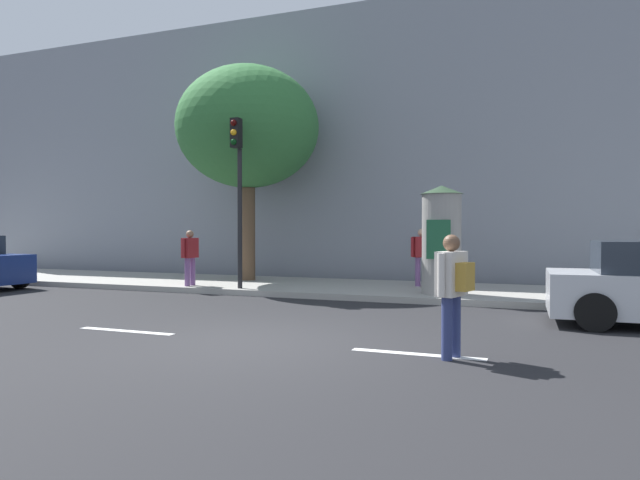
# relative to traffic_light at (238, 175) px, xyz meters

# --- Properties ---
(ground_plane) EXTENTS (80.00, 80.00, 0.00)m
(ground_plane) POSITION_rel_traffic_light_xyz_m (3.25, -5.24, -3.08)
(ground_plane) COLOR #232326
(sidewalk_curb) EXTENTS (36.00, 4.00, 0.15)m
(sidewalk_curb) POSITION_rel_traffic_light_xyz_m (3.25, 1.76, -3.01)
(sidewalk_curb) COLOR #9E9B93
(sidewalk_curb) RESTS_ON ground_plane
(lane_markings) EXTENTS (25.80, 0.16, 0.01)m
(lane_markings) POSITION_rel_traffic_light_xyz_m (3.25, -5.24, -3.08)
(lane_markings) COLOR silver
(lane_markings) RESTS_ON ground_plane
(building_backdrop) EXTENTS (36.00, 5.00, 8.84)m
(building_backdrop) POSITION_rel_traffic_light_xyz_m (3.25, 6.76, 1.34)
(building_backdrop) COLOR gray
(building_backdrop) RESTS_ON ground_plane
(traffic_light) EXTENTS (0.24, 0.45, 4.36)m
(traffic_light) POSITION_rel_traffic_light_xyz_m (0.00, 0.00, 0.00)
(traffic_light) COLOR black
(traffic_light) RESTS_ON sidewalk_curb
(poster_column) EXTENTS (1.00, 1.00, 2.56)m
(poster_column) POSITION_rel_traffic_light_xyz_m (5.08, 0.66, -1.63)
(poster_column) COLOR gray
(poster_column) RESTS_ON sidewalk_curb
(street_tree) EXTENTS (4.27, 4.27, 6.42)m
(street_tree) POSITION_rel_traffic_light_xyz_m (-0.93, 2.28, 1.64)
(street_tree) COLOR brown
(street_tree) RESTS_ON sidewalk_curb
(pedestrian_with_bag) EXTENTS (0.48, 0.63, 1.61)m
(pedestrian_with_bag) POSITION_rel_traffic_light_xyz_m (6.12, -5.33, -2.12)
(pedestrian_with_bag) COLOR navy
(pedestrian_with_bag) RESTS_ON ground_plane
(pedestrian_in_dark_shirt) EXTENTS (0.52, 0.48, 1.54)m
(pedestrian_in_dark_shirt) POSITION_rel_traffic_light_xyz_m (4.30, 2.35, -2.03)
(pedestrian_in_dark_shirt) COLOR #724C84
(pedestrian_in_dark_shirt) RESTS_ON sidewalk_curb
(pedestrian_with_backpack) EXTENTS (0.28, 0.63, 1.50)m
(pedestrian_with_backpack) POSITION_rel_traffic_light_xyz_m (-1.59, 0.21, -2.06)
(pedestrian_with_backpack) COLOR #724C84
(pedestrian_with_backpack) RESTS_ON sidewalk_curb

